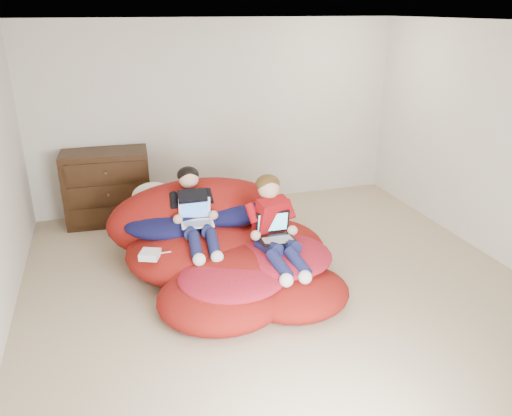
{
  "coord_description": "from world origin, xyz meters",
  "views": [
    {
      "loc": [
        -1.52,
        -4.09,
        2.62
      ],
      "look_at": [
        -0.11,
        0.44,
        0.7
      ],
      "focal_mm": 35.0,
      "sensor_mm": 36.0,
      "label": 1
    }
  ],
  "objects_px": {
    "dresser": "(108,187)",
    "younger_boy": "(275,223)",
    "beanbag_pile": "(222,247)",
    "older_boy": "(194,209)",
    "laptop_white": "(196,217)",
    "laptop_black": "(275,232)"
  },
  "relations": [
    {
      "from": "beanbag_pile",
      "to": "older_boy",
      "type": "xyz_separation_m",
      "value": [
        -0.25,
        0.16,
        0.4
      ]
    },
    {
      "from": "younger_boy",
      "to": "laptop_white",
      "type": "bearing_deg",
      "value": 146.3
    },
    {
      "from": "laptop_black",
      "to": "younger_boy",
      "type": "bearing_deg",
      "value": 90.0
    },
    {
      "from": "laptop_white",
      "to": "laptop_black",
      "type": "bearing_deg",
      "value": -34.84
    },
    {
      "from": "dresser",
      "to": "laptop_white",
      "type": "relative_size",
      "value": 3.14
    },
    {
      "from": "dresser",
      "to": "laptop_black",
      "type": "bearing_deg",
      "value": -54.36
    },
    {
      "from": "dresser",
      "to": "beanbag_pile",
      "type": "xyz_separation_m",
      "value": [
        1.08,
        -1.72,
        -0.2
      ]
    },
    {
      "from": "dresser",
      "to": "older_boy",
      "type": "xyz_separation_m",
      "value": [
        0.84,
        -1.56,
        0.2
      ]
    },
    {
      "from": "older_boy",
      "to": "laptop_white",
      "type": "distance_m",
      "value": 0.1
    },
    {
      "from": "older_boy",
      "to": "beanbag_pile",
      "type": "bearing_deg",
      "value": -33.05
    },
    {
      "from": "younger_boy",
      "to": "laptop_black",
      "type": "height_order",
      "value": "younger_boy"
    },
    {
      "from": "laptop_white",
      "to": "beanbag_pile",
      "type": "bearing_deg",
      "value": -16.4
    },
    {
      "from": "laptop_black",
      "to": "dresser",
      "type": "bearing_deg",
      "value": 125.64
    },
    {
      "from": "beanbag_pile",
      "to": "laptop_white",
      "type": "relative_size",
      "value": 6.7
    },
    {
      "from": "dresser",
      "to": "laptop_white",
      "type": "bearing_deg",
      "value": -63.08
    },
    {
      "from": "older_boy",
      "to": "dresser",
      "type": "bearing_deg",
      "value": 118.22
    },
    {
      "from": "older_boy",
      "to": "younger_boy",
      "type": "bearing_deg",
      "value": -38.49
    },
    {
      "from": "dresser",
      "to": "laptop_black",
      "type": "relative_size",
      "value": 3.14
    },
    {
      "from": "laptop_white",
      "to": "dresser",
      "type": "bearing_deg",
      "value": 116.92
    },
    {
      "from": "younger_boy",
      "to": "laptop_black",
      "type": "relative_size",
      "value": 2.85
    },
    {
      "from": "older_boy",
      "to": "laptop_white",
      "type": "xyz_separation_m",
      "value": [
        0.0,
        -0.09,
        -0.05
      ]
    },
    {
      "from": "dresser",
      "to": "younger_boy",
      "type": "xyz_separation_m",
      "value": [
        1.53,
        -2.11,
        0.18
      ]
    }
  ]
}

